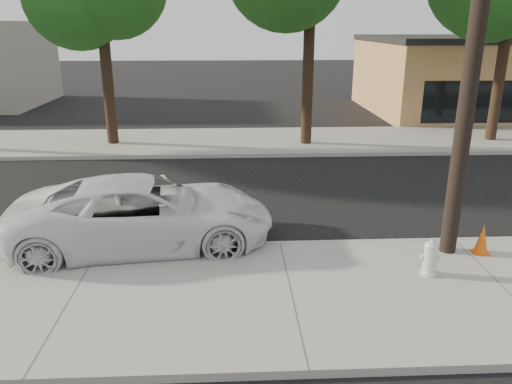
% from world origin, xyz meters
% --- Properties ---
extents(ground, '(120.00, 120.00, 0.00)m').
position_xyz_m(ground, '(0.00, 0.00, 0.00)').
color(ground, black).
rests_on(ground, ground).
extents(near_sidewalk, '(90.00, 4.40, 0.15)m').
position_xyz_m(near_sidewalk, '(0.00, -4.30, 0.07)').
color(near_sidewalk, gray).
rests_on(near_sidewalk, ground).
extents(far_sidewalk, '(90.00, 5.00, 0.15)m').
position_xyz_m(far_sidewalk, '(0.00, 8.50, 0.07)').
color(far_sidewalk, gray).
rests_on(far_sidewalk, ground).
extents(curb_near, '(90.00, 0.12, 0.16)m').
position_xyz_m(curb_near, '(0.00, -2.10, 0.07)').
color(curb_near, '#9E9B93').
rests_on(curb_near, ground).
extents(utility_pole, '(1.40, 0.34, 9.00)m').
position_xyz_m(utility_pole, '(3.60, -2.70, 4.70)').
color(utility_pole, black).
rests_on(utility_pole, near_sidewalk).
extents(police_cruiser, '(6.05, 3.33, 1.61)m').
position_xyz_m(police_cruiser, '(-3.05, -1.80, 0.80)').
color(police_cruiser, white).
rests_on(police_cruiser, ground).
extents(fire_hydrant, '(0.38, 0.34, 0.70)m').
position_xyz_m(fire_hydrant, '(2.79, -3.74, 0.49)').
color(fire_hydrant, silver).
rests_on(fire_hydrant, near_sidewalk).
extents(traffic_cone, '(0.36, 0.36, 0.65)m').
position_xyz_m(traffic_cone, '(4.26, -2.85, 0.47)').
color(traffic_cone, '#E2590B').
rests_on(traffic_cone, near_sidewalk).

